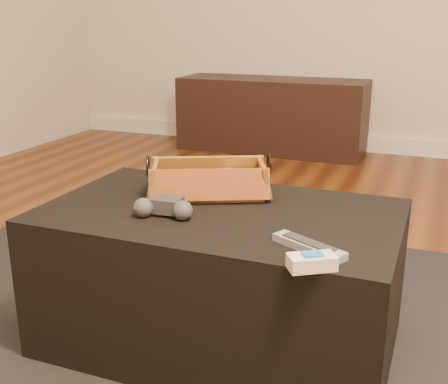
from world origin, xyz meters
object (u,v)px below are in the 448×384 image
at_px(silver_remote, 309,246).
at_px(game_controller, 164,207).
at_px(ottoman, 220,277).
at_px(tv_remote, 203,190).
at_px(wicker_basket, 209,182).
at_px(media_cabinet, 272,115).
at_px(cream_gadget, 312,262).

bearing_deg(silver_remote, game_controller, 169.30).
relative_size(ottoman, tv_remote, 5.17).
height_order(tv_remote, game_controller, game_controller).
height_order(game_controller, silver_remote, game_controller).
relative_size(game_controller, silver_remote, 0.89).
relative_size(wicker_basket, silver_remote, 2.11).
height_order(ottoman, game_controller, game_controller).
height_order(tv_remote, wicker_basket, wicker_basket).
height_order(media_cabinet, wicker_basket, wicker_basket).
bearing_deg(wicker_basket, ottoman, -53.35).
distance_m(media_cabinet, ottoman, 2.60).
relative_size(wicker_basket, cream_gadget, 3.58).
bearing_deg(game_controller, silver_remote, -10.70).
xyz_separation_m(tv_remote, silver_remote, (0.39, -0.28, -0.01)).
xyz_separation_m(media_cabinet, cream_gadget, (0.95, -2.82, 0.19)).
xyz_separation_m(wicker_basket, silver_remote, (0.38, -0.30, -0.03)).
height_order(media_cabinet, silver_remote, media_cabinet).
distance_m(ottoman, tv_remote, 0.27).
distance_m(media_cabinet, game_controller, 2.70).
relative_size(tv_remote, cream_gadget, 1.69).
xyz_separation_m(media_cabinet, wicker_basket, (0.54, -2.42, 0.21)).
xyz_separation_m(media_cabinet, ottoman, (0.62, -2.53, -0.04)).
height_order(tv_remote, cream_gadget, cream_gadget).
relative_size(ottoman, silver_remote, 5.18).
bearing_deg(silver_remote, ottoman, 147.55).
distance_m(media_cabinet, cream_gadget, 2.98).
bearing_deg(media_cabinet, wicker_basket, -77.54).
bearing_deg(wicker_basket, silver_remote, -38.11).
relative_size(ottoman, wicker_basket, 2.45).
bearing_deg(wicker_basket, media_cabinet, 102.46).
bearing_deg(game_controller, media_cabinet, 100.66).
xyz_separation_m(silver_remote, cream_gadget, (0.03, -0.10, 0.01)).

